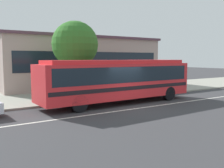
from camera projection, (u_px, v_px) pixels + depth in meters
name	position (u px, v px, depth m)	size (l,w,h in m)	color
ground_plane	(126.00, 107.00, 15.86)	(120.00, 120.00, 0.00)	#38373A
sidewalk_slab	(80.00, 93.00, 21.42)	(60.00, 8.00, 0.12)	#9B998B
lane_stripe_center	(134.00, 109.00, 15.20)	(56.00, 0.16, 0.01)	silver
transit_bus	(119.00, 78.00, 16.95)	(11.02, 2.79, 2.93)	red
pedestrian_waiting_near_sign	(127.00, 82.00, 20.52)	(0.47, 0.47, 1.69)	#2E3F31
pedestrian_walking_along_curb	(145.00, 81.00, 21.52)	(0.47, 0.47, 1.65)	navy
bus_stop_sign	(149.00, 75.00, 20.91)	(0.09, 0.44, 2.38)	gray
street_tree_near_stop	(75.00, 45.00, 19.17)	(3.53, 3.53, 5.75)	brown
station_building	(76.00, 62.00, 27.45)	(16.70, 8.61, 5.23)	#AE968E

